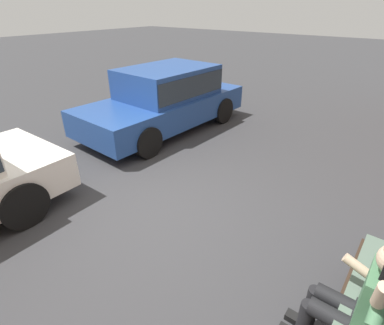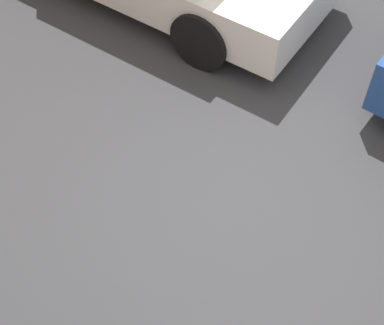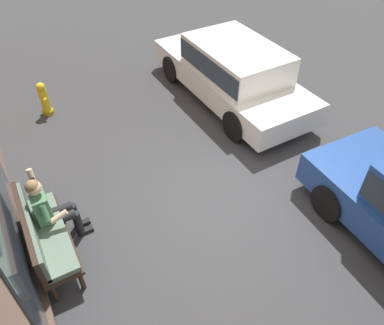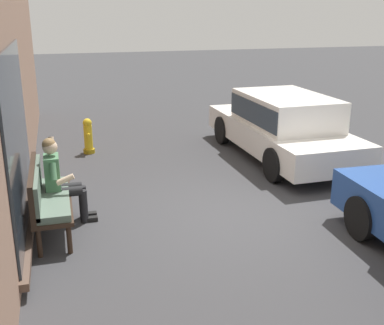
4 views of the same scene
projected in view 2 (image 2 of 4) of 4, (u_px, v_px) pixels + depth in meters
The scene contains 1 object.
ground_plane at pixel (239, 201), 5.25m from camera, with size 60.00×60.00×0.00m, color #38383A.
Camera 2 is at (-1.31, 2.60, 4.41)m, focal length 55.00 mm.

